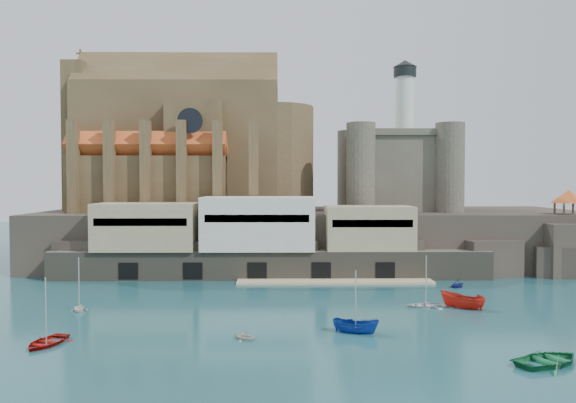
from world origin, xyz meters
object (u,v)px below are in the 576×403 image
Objects in this scene: boat_0 at (46,345)px; boat_1 at (245,339)px; boat_2 at (356,333)px; pavilion at (569,198)px; castle_keep at (396,167)px; church at (189,147)px.

boat_0 is 18.75m from boat_1.
boat_2 is (11.19, 2.30, 0.00)m from boat_1.
boat_0 reaches higher than boat_2.
pavilion reaches higher than boat_2.
pavilion reaches higher than boat_0.
castle_keep is 5.44× the size of boat_0.
boat_2 is (-14.69, -51.74, -18.31)m from castle_keep.
castle_keep is at bearing 149.82° from pavilion.
boat_1 is at bearing -143.05° from pavilion.
castle_keep reaches higher than boat_2.
church reaches higher than boat_0.
boat_0 is (-70.49, -40.51, -12.73)m from pavilion.
church is at bearing 49.14° from boat_1.
boat_0 is at bearing -128.72° from castle_keep.
castle_keep is 56.82m from boat_2.
boat_1 is at bearing -75.35° from church.
castle_keep is 30.50m from pavilion.
castle_keep is 4.58× the size of pavilion.
church is 62.44m from boat_2.
boat_2 is at bearing -105.85° from castle_keep.
church is at bearing 98.14° from boat_0.
boat_1 is (-51.80, -38.96, -12.73)m from pavilion.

